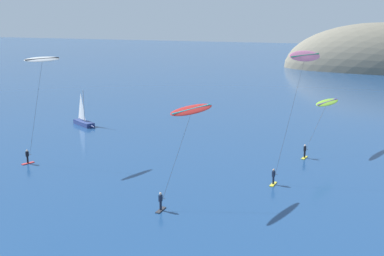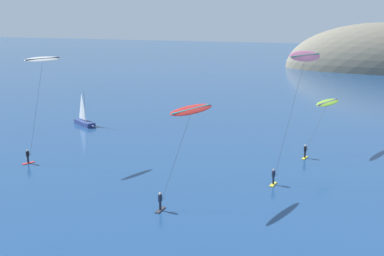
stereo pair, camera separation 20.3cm
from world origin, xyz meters
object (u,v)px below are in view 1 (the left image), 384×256
at_px(kitesurfer_red, 190,116).
at_px(kitesurfer_lime, 326,106).
at_px(kitesurfer_white, 41,69).
at_px(sailboat_near, 85,122).
at_px(kitesurfer_pink, 303,63).

relative_size(kitesurfer_red, kitesurfer_lime, 0.91).
height_order(kitesurfer_white, kitesurfer_lime, kitesurfer_white).
xyz_separation_m(kitesurfer_red, kitesurfer_lime, (9.48, 22.62, -2.18)).
bearing_deg(sailboat_near, kitesurfer_white, -69.23).
height_order(sailboat_near, kitesurfer_pink, kitesurfer_pink).
bearing_deg(kitesurfer_pink, kitesurfer_white, -168.03).
bearing_deg(kitesurfer_white, kitesurfer_pink, 11.97).
distance_m(kitesurfer_white, kitesurfer_lime, 35.78).
relative_size(sailboat_near, kitesurfer_pink, 0.42).
bearing_deg(sailboat_near, kitesurfer_lime, 1.01).
height_order(sailboat_near, kitesurfer_white, kitesurfer_white).
relative_size(kitesurfer_white, kitesurfer_lime, 1.28).
xyz_separation_m(kitesurfer_white, kitesurfer_pink, (29.45, 6.25, 1.17)).
xyz_separation_m(kitesurfer_red, kitesurfer_white, (-21.14, 4.88, 3.08)).
xyz_separation_m(kitesurfer_white, kitesurfer_lime, (30.62, 17.74, -5.26)).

